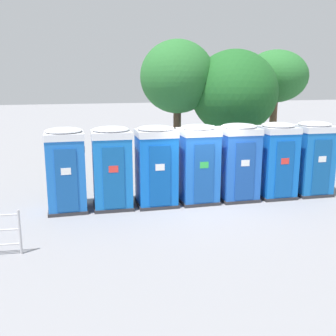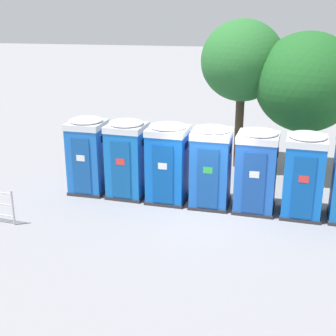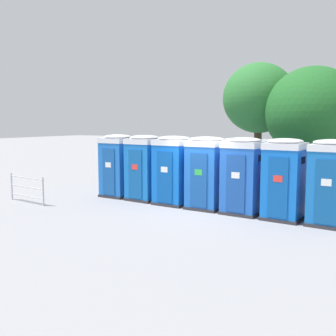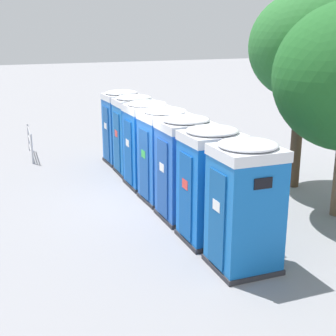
% 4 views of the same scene
% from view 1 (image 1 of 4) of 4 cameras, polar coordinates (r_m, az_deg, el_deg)
% --- Properties ---
extents(ground_plane, '(120.00, 120.00, 0.00)m').
position_cam_1_polar(ground_plane, '(12.63, 4.78, -5.38)').
color(ground_plane, gray).
extents(portapotty_0, '(1.21, 1.25, 2.54)m').
position_cam_1_polar(portapotty_0, '(12.16, -14.60, -0.19)').
color(portapotty_0, '#2D2D33').
rests_on(portapotty_0, ground).
extents(portapotty_1, '(1.29, 1.29, 2.54)m').
position_cam_1_polar(portapotty_1, '(12.19, -8.14, 0.12)').
color(portapotty_1, '#2D2D33').
rests_on(portapotty_1, ground).
extents(portapotty_2, '(1.31, 1.28, 2.54)m').
position_cam_1_polar(portapotty_2, '(12.32, -1.74, 0.38)').
color(portapotty_2, '#2D2D33').
rests_on(portapotty_2, ground).
extents(portapotty_3, '(1.25, 1.25, 2.54)m').
position_cam_1_polar(portapotty_3, '(12.66, 4.36, 0.67)').
color(portapotty_3, '#2D2D33').
rests_on(portapotty_3, ground).
extents(portapotty_4, '(1.31, 1.29, 2.54)m').
position_cam_1_polar(portapotty_4, '(13.13, 10.11, 0.94)').
color(portapotty_4, '#2D2D33').
rests_on(portapotty_4, ground).
extents(portapotty_5, '(1.25, 1.29, 2.54)m').
position_cam_1_polar(portapotty_5, '(13.71, 15.42, 1.17)').
color(portapotty_5, '#2D2D33').
rests_on(portapotty_5, ground).
extents(portapotty_6, '(1.29, 1.30, 2.54)m').
position_cam_1_polar(portapotty_6, '(14.43, 20.19, 1.39)').
color(portapotty_6, '#2D2D33').
rests_on(portapotty_6, ground).
extents(street_tree_0, '(3.02, 3.02, 5.51)m').
position_cam_1_polar(street_tree_0, '(16.33, 1.37, 13.00)').
color(street_tree_0, '#4C3826').
rests_on(street_tree_0, ground).
extents(street_tree_1, '(3.56, 3.56, 5.15)m').
position_cam_1_polar(street_tree_1, '(16.67, 9.55, 10.73)').
color(street_tree_1, brown).
rests_on(street_tree_1, ground).
extents(street_tree_2, '(2.93, 2.93, 5.27)m').
position_cam_1_polar(street_tree_2, '(19.09, 15.33, 12.58)').
color(street_tree_2, brown).
rests_on(street_tree_2, ground).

